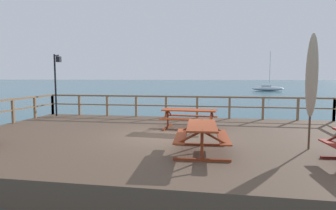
# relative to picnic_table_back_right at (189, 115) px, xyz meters

# --- Properties ---
(ground_plane) EXTENTS (600.00, 600.00, 0.00)m
(ground_plane) POSITION_rel_picnic_table_back_right_xyz_m (-0.71, -1.49, -1.21)
(ground_plane) COLOR #2D5B6B
(wooden_deck) EXTENTS (14.49, 9.57, 0.65)m
(wooden_deck) POSITION_rel_picnic_table_back_right_xyz_m (-0.71, -1.49, -0.89)
(wooden_deck) COLOR brown
(wooden_deck) RESTS_ON ground
(railing_waterside_far) EXTENTS (14.29, 0.10, 1.09)m
(railing_waterside_far) POSITION_rel_picnic_table_back_right_xyz_m (-0.71, 3.14, 0.17)
(railing_waterside_far) COLOR brown
(railing_waterside_far) RESTS_ON wooden_deck
(picnic_table_back_right) EXTENTS (2.21, 1.56, 0.78)m
(picnic_table_back_right) POSITION_rel_picnic_table_back_right_xyz_m (0.00, 0.00, 0.00)
(picnic_table_back_right) COLOR #993819
(picnic_table_back_right) RESTS_ON wooden_deck
(picnic_table_mid_centre) EXTENTS (1.52, 2.07, 0.78)m
(picnic_table_mid_centre) POSITION_rel_picnic_table_back_right_xyz_m (0.70, -3.56, -0.00)
(picnic_table_mid_centre) COLOR #993819
(picnic_table_mid_centre) RESTS_ON wooden_deck
(patio_umbrella_short_front) EXTENTS (0.32, 0.32, 3.23)m
(patio_umbrella_short_front) POSITION_rel_picnic_table_back_right_xyz_m (3.65, -2.65, 1.49)
(patio_umbrella_short_front) COLOR #4C3828
(patio_umbrella_short_front) RESTS_ON wooden_deck
(lamp_post_hooked) EXTENTS (0.58, 0.48, 3.20)m
(lamp_post_hooked) POSITION_rel_picnic_table_back_right_xyz_m (-7.10, 2.47, 1.55)
(lamp_post_hooked) COLOR black
(lamp_post_hooked) RESTS_ON wooden_deck
(sailboat_distant) EXTENTS (6.04, 1.84, 7.72)m
(sailboat_distant) POSITION_rel_picnic_table_back_right_xyz_m (10.52, 48.05, -0.70)
(sailboat_distant) COLOR silver
(sailboat_distant) RESTS_ON ground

